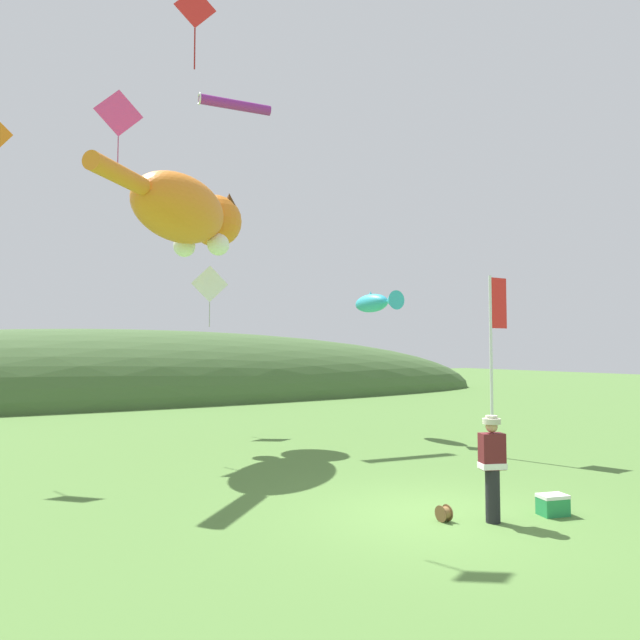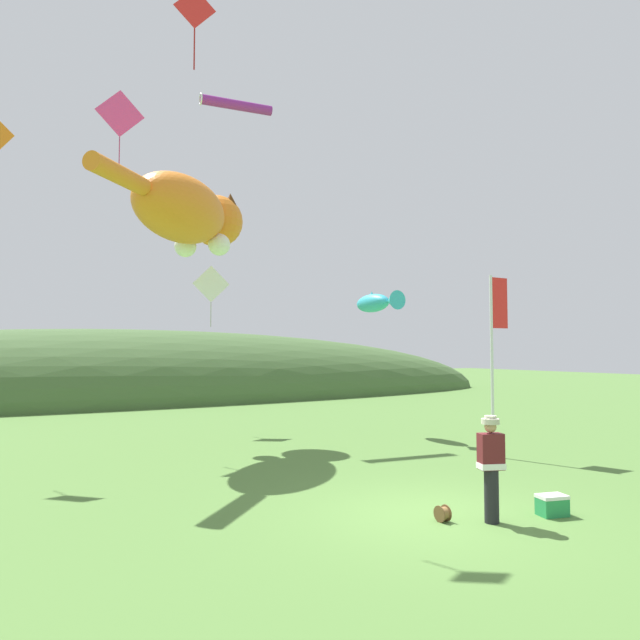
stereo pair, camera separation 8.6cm
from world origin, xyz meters
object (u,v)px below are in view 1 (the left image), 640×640
at_px(kite_diamond_red, 195,9).
at_px(kite_fish_windsock, 376,302).
at_px(kite_spool, 444,513).
at_px(festival_banner_pole, 494,337).
at_px(festival_attendant, 492,465).
at_px(kite_diamond_pink, 119,113).
at_px(picnic_cooler, 553,505).
at_px(kite_giant_cat, 189,214).
at_px(kite_tube_streamer, 234,105).
at_px(kite_diamond_white, 210,284).

bearing_deg(kite_diamond_red, kite_fish_windsock, 30.04).
relative_size(kite_spool, festival_banner_pole, 0.06).
bearing_deg(festival_attendant, kite_spool, 146.45).
xyz_separation_m(kite_spool, kite_diamond_pink, (-3.29, 11.41, 10.36)).
distance_m(festival_attendant, picnic_cooler, 1.46).
height_order(kite_giant_cat, kite_tube_streamer, kite_tube_streamer).
height_order(festival_attendant, kite_tube_streamer, kite_tube_streamer).
bearing_deg(kite_diamond_white, festival_attendant, -87.93).
height_order(kite_fish_windsock, kite_diamond_red, kite_diamond_red).
distance_m(kite_giant_cat, kite_diamond_pink, 4.42).
relative_size(festival_attendant, kite_tube_streamer, 0.66).
height_order(kite_spool, kite_diamond_pink, kite_diamond_pink).
bearing_deg(kite_tube_streamer, kite_diamond_white, 136.91).
relative_size(picnic_cooler, kite_diamond_white, 0.25).
distance_m(kite_tube_streamer, kite_diamond_pink, 4.40).
bearing_deg(festival_banner_pole, festival_attendant, -137.83).
height_order(festival_attendant, festival_banner_pole, festival_banner_pole).
bearing_deg(kite_tube_streamer, kite_fish_windsock, -38.14).
relative_size(kite_diamond_white, kite_diamond_red, 1.25).
height_order(festival_attendant, kite_spool, festival_attendant).
relative_size(kite_tube_streamer, kite_diamond_pink, 1.11).
bearing_deg(kite_giant_cat, festival_banner_pole, -38.85).
bearing_deg(kite_spool, picnic_cooler, -19.74).
height_order(kite_tube_streamer, kite_diamond_pink, kite_tube_streamer).
bearing_deg(kite_giant_cat, picnic_cooler, -70.72).
bearing_deg(kite_giant_cat, kite_fish_windsock, -5.00).
relative_size(kite_fish_windsock, kite_diamond_red, 1.36).
height_order(kite_diamond_white, kite_diamond_red, kite_diamond_red).
distance_m(kite_giant_cat, kite_fish_windsock, 6.97).
relative_size(kite_fish_windsock, kite_diamond_white, 1.08).
distance_m(kite_diamond_pink, kite_diamond_red, 7.31).
relative_size(kite_diamond_pink, kite_diamond_red, 1.36).
xyz_separation_m(festival_attendant, kite_diamond_red, (-3.77, 4.56, 9.17)).
relative_size(kite_giant_cat, kite_diamond_red, 3.23).
relative_size(kite_spool, kite_diamond_red, 0.15).
xyz_separation_m(kite_spool, kite_tube_streamer, (0.86, 11.91, 11.75)).
bearing_deg(festival_attendant, kite_giant_cat, 103.12).
height_order(festival_banner_pole, kite_fish_windsock, kite_fish_windsock).
bearing_deg(kite_diamond_white, festival_banner_pole, -59.84).
distance_m(picnic_cooler, kite_diamond_pink, 16.72).
bearing_deg(kite_fish_windsock, festival_banner_pole, -85.38).
relative_size(kite_giant_cat, kite_tube_streamer, 2.14).
bearing_deg(kite_diamond_white, picnic_cooler, -82.71).
relative_size(festival_attendant, kite_diamond_red, 0.99).
xyz_separation_m(festival_banner_pole, kite_fish_windsock, (-0.40, 4.99, 1.31)).
xyz_separation_m(festival_attendant, kite_diamond_white, (-0.47, 12.97, 4.32)).
bearing_deg(kite_spool, kite_fish_windsock, 60.70).
bearing_deg(festival_attendant, kite_fish_windsock, 65.29).
distance_m(kite_fish_windsock, kite_diamond_red, 10.80).
distance_m(picnic_cooler, kite_tube_streamer, 17.23).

